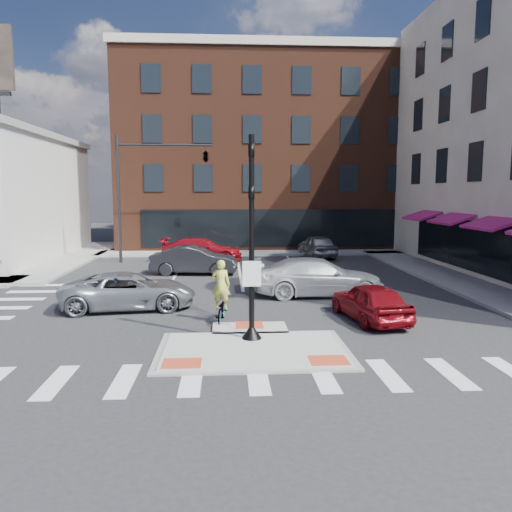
{
  "coord_description": "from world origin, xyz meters",
  "views": [
    {
      "loc": [
        -0.74,
        -14.09,
        4.47
      ],
      "look_at": [
        0.41,
        5.12,
        2.0
      ],
      "focal_mm": 35.0,
      "sensor_mm": 36.0,
      "label": 1
    }
  ],
  "objects": [
    {
      "name": "building_far_right",
      "position": [
        9.0,
        54.0,
        6.0
      ],
      "size": [
        12.0,
        12.0,
        12.0
      ],
      "primitive_type": "cube",
      "color": "brown",
      "rests_on": "ground"
    },
    {
      "name": "bg_car_red",
      "position": [
        -2.34,
        18.25,
        0.76
      ],
      "size": [
        5.39,
        2.59,
        1.51
      ],
      "primitive_type": "imported",
      "rotation": [
        0.0,
        0.0,
        1.48
      ],
      "color": "maroon",
      "rests_on": "ground"
    },
    {
      "name": "building_far_left",
      "position": [
        -4.0,
        52.0,
        5.0
      ],
      "size": [
        10.0,
        12.0,
        10.0
      ],
      "primitive_type": "cube",
      "color": "slate",
      "rests_on": "ground"
    },
    {
      "name": "mast_arm_signal",
      "position": [
        -3.47,
        18.0,
        6.21
      ],
      "size": [
        6.1,
        2.24,
        8.0
      ],
      "color": "black",
      "rests_on": "ground"
    },
    {
      "name": "signal_pole",
      "position": [
        0.0,
        0.4,
        2.36
      ],
      "size": [
        0.6,
        0.6,
        5.98
      ],
      "color": "black",
      "rests_on": "refuge_island"
    },
    {
      "name": "sidewalk_e",
      "position": [
        10.8,
        10.0,
        0.07
      ],
      "size": [
        3.0,
        24.0,
        0.15
      ],
      "primitive_type": "cube",
      "color": "gray",
      "rests_on": "ground"
    },
    {
      "name": "refuge_island",
      "position": [
        0.0,
        -0.26,
        0.05
      ],
      "size": [
        5.4,
        4.65,
        0.13
      ],
      "color": "gray",
      "rests_on": "ground"
    },
    {
      "name": "silver_suv",
      "position": [
        -4.5,
        5.0,
        0.7
      ],
      "size": [
        5.32,
        2.94,
        1.41
      ],
      "primitive_type": "imported",
      "rotation": [
        0.0,
        0.0,
        1.69
      ],
      "color": "#A5A7AC",
      "rests_on": "ground"
    },
    {
      "name": "red_sedan",
      "position": [
        4.27,
        2.72,
        0.68
      ],
      "size": [
        2.24,
        4.18,
        1.35
      ],
      "primitive_type": "imported",
      "rotation": [
        0.0,
        0.0,
        3.31
      ],
      "color": "maroon",
      "rests_on": "ground"
    },
    {
      "name": "bg_car_dark",
      "position": [
        -2.5,
        13.05,
        0.77
      ],
      "size": [
        4.82,
        2.07,
        1.54
      ],
      "primitive_type": "imported",
      "rotation": [
        0.0,
        0.0,
        1.48
      ],
      "color": "#242429",
      "rests_on": "ground"
    },
    {
      "name": "sidewalk_n",
      "position": [
        3.0,
        22.0,
        0.07
      ],
      "size": [
        26.0,
        3.0,
        0.15
      ],
      "primitive_type": "cube",
      "color": "gray",
      "rests_on": "ground"
    },
    {
      "name": "bg_car_silver",
      "position": [
        5.52,
        19.8,
        0.78
      ],
      "size": [
        2.36,
        4.76,
        1.56
      ],
      "primitive_type": "imported",
      "rotation": [
        0.0,
        0.0,
        3.26
      ],
      "color": "#9E9FA5",
      "rests_on": "ground"
    },
    {
      "name": "cyclist",
      "position": [
        -0.94,
        2.8,
        0.73
      ],
      "size": [
        0.76,
        1.77,
        2.18
      ],
      "rotation": [
        0.0,
        0.0,
        3.05
      ],
      "color": "#3F3F44",
      "rests_on": "ground"
    },
    {
      "name": "building_n",
      "position": [
        3.0,
        31.99,
        7.8
      ],
      "size": [
        24.4,
        18.4,
        15.5
      ],
      "color": "#4F2718",
      "rests_on": "ground"
    },
    {
      "name": "white_pickup",
      "position": [
        3.23,
        7.0,
        0.82
      ],
      "size": [
        5.62,
        2.29,
        1.63
      ],
      "primitive_type": "imported",
      "rotation": [
        0.0,
        0.0,
        1.57
      ],
      "color": "silver",
      "rests_on": "ground"
    },
    {
      "name": "ground",
      "position": [
        0.0,
        0.0,
        0.0
      ],
      "size": [
        120.0,
        120.0,
        0.0
      ],
      "primitive_type": "plane",
      "color": "#28282B",
      "rests_on": "ground"
    }
  ]
}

